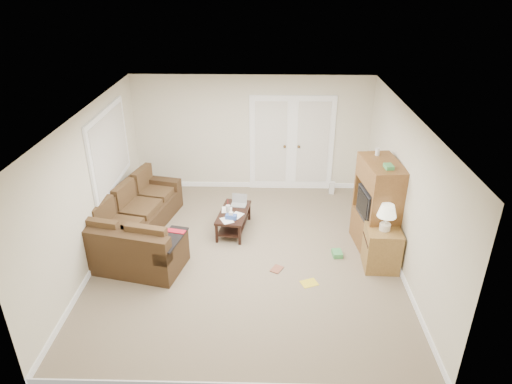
{
  "coord_description": "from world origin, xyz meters",
  "views": [
    {
      "loc": [
        0.32,
        -6.5,
        4.45
      ],
      "look_at": [
        0.15,
        0.26,
        1.1
      ],
      "focal_mm": 32.0,
      "sensor_mm": 36.0,
      "label": 1
    }
  ],
  "objects_px": {
    "sectional_sofa": "(134,228)",
    "side_cabinet": "(382,245)",
    "tv_armoire": "(377,206)",
    "coffee_table": "(234,220)"
  },
  "relations": [
    {
      "from": "tv_armoire",
      "to": "side_cabinet",
      "type": "distance_m",
      "value": 0.72
    },
    {
      "from": "coffee_table",
      "to": "tv_armoire",
      "type": "relative_size",
      "value": 0.6
    },
    {
      "from": "sectional_sofa",
      "to": "side_cabinet",
      "type": "xyz_separation_m",
      "value": [
        4.2,
        -0.58,
        0.1
      ]
    },
    {
      "from": "side_cabinet",
      "to": "sectional_sofa",
      "type": "bearing_deg",
      "value": 174.03
    },
    {
      "from": "coffee_table",
      "to": "tv_armoire",
      "type": "height_order",
      "value": "tv_armoire"
    },
    {
      "from": "sectional_sofa",
      "to": "side_cabinet",
      "type": "distance_m",
      "value": 4.24
    },
    {
      "from": "sectional_sofa",
      "to": "side_cabinet",
      "type": "bearing_deg",
      "value": 5.05
    },
    {
      "from": "sectional_sofa",
      "to": "tv_armoire",
      "type": "relative_size",
      "value": 1.69
    },
    {
      "from": "sectional_sofa",
      "to": "side_cabinet",
      "type": "height_order",
      "value": "side_cabinet"
    },
    {
      "from": "tv_armoire",
      "to": "side_cabinet",
      "type": "height_order",
      "value": "tv_armoire"
    }
  ]
}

